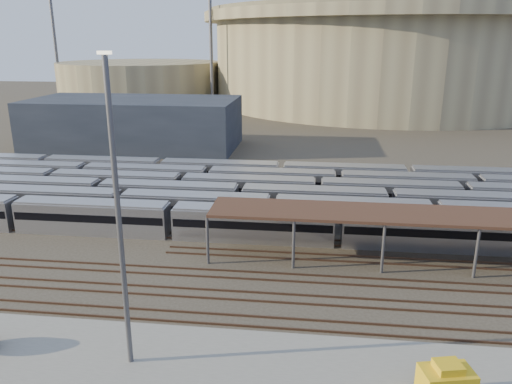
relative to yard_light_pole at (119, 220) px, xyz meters
name	(u,v)px	position (x,y,z in m)	size (l,w,h in m)	color
ground	(286,273)	(9.93, 15.29, -10.73)	(420.00, 420.00, 0.00)	#383026
apron	(201,365)	(4.93, 0.29, -10.63)	(50.00, 9.00, 0.20)	gray
subway_trains	(298,198)	(10.19, 33.79, -8.93)	(124.76, 23.90, 3.60)	#B8B8BD
empty_tracks	(283,298)	(9.93, 10.29, -10.64)	(170.00, 9.62, 0.18)	#4C3323
stadium	(384,54)	(34.93, 155.29, 5.75)	(124.00, 124.00, 32.50)	gray
secondary_arena	(141,82)	(-50.07, 145.29, -3.73)	(56.00, 56.00, 14.00)	gray
service_building	(134,123)	(-25.07, 70.29, -5.73)	(42.00, 20.00, 10.00)	#1E232D
floodlight_0	(211,42)	(-20.07, 125.29, 9.92)	(4.00, 1.00, 38.40)	#515055
floodlight_1	(55,42)	(-75.07, 135.29, 9.92)	(4.00, 1.00, 38.40)	#515055
floodlight_3	(287,41)	(-0.07, 175.29, 9.92)	(4.00, 1.00, 38.40)	#515055
yard_light_pole	(119,220)	(0.00, 0.00, 0.00)	(0.82, 0.36, 20.88)	#515055
yellow_equipment	(446,384)	(20.89, -1.17, -9.53)	(3.18, 1.99, 1.99)	gold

